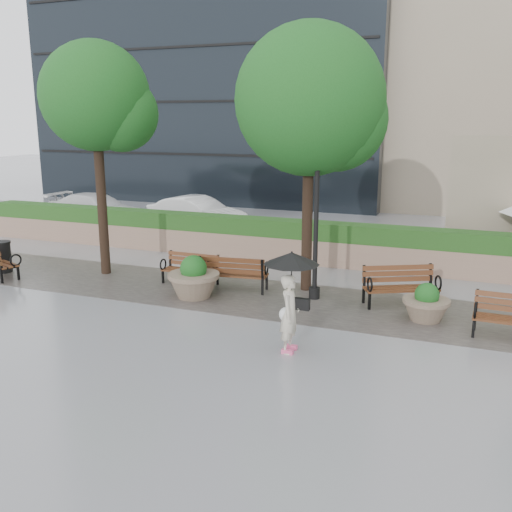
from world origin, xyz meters
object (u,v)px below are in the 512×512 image
(planter_left, at_px, (194,281))
(trash_bin, at_px, (3,258))
(lamppost, at_px, (316,231))
(car_left, at_px, (97,209))
(bench_1, at_px, (190,275))
(pedestrian, at_px, (291,292))
(bench_3, at_px, (400,294))
(planter_right, at_px, (426,306))
(car_right, at_px, (197,214))
(bench_2, at_px, (234,280))

(planter_left, bearing_deg, trash_bin, 178.83)
(lamppost, relative_size, car_left, 0.88)
(bench_1, distance_m, trash_bin, 5.93)
(bench_1, xyz_separation_m, trash_bin, (-5.85, -0.92, 0.20))
(pedestrian, bearing_deg, bench_3, -24.14)
(planter_right, distance_m, car_left, 16.46)
(bench_1, bearing_deg, pedestrian, -39.83)
(bench_3, bearing_deg, car_right, 115.93)
(bench_1, bearing_deg, planter_right, -5.35)
(car_left, xyz_separation_m, car_right, (4.81, 0.21, 0.04))
(lamppost, xyz_separation_m, car_right, (-6.98, 7.09, -1.07))
(bench_3, xyz_separation_m, planter_left, (-5.07, -1.27, 0.15))
(planter_right, bearing_deg, car_left, 152.67)
(bench_3, xyz_separation_m, car_right, (-9.11, 6.85, 0.42))
(trash_bin, height_order, car_left, car_left)
(car_left, bearing_deg, bench_2, -123.54)
(bench_1, xyz_separation_m, planter_left, (0.66, -1.05, 0.19))
(lamppost, height_order, car_left, lamppost)
(trash_bin, distance_m, car_right, 8.37)
(bench_2, distance_m, pedestrian, 4.43)
(lamppost, xyz_separation_m, pedestrian, (0.47, -3.47, -0.55))
(planter_left, height_order, car_right, car_right)
(bench_2, height_order, car_right, car_right)
(bench_3, distance_m, planter_right, 1.15)
(lamppost, bearing_deg, planter_right, -13.33)
(bench_1, height_order, car_right, car_right)
(bench_3, relative_size, planter_right, 1.80)
(planter_right, relative_size, pedestrian, 0.53)
(bench_2, relative_size, pedestrian, 0.93)
(planter_right, xyz_separation_m, car_left, (-14.62, 7.56, 0.32))
(trash_bin, relative_size, lamppost, 0.22)
(bench_1, xyz_separation_m, bench_3, (5.73, 0.22, 0.04))
(bench_1, height_order, planter_left, planter_left)
(bench_3, xyz_separation_m, lamppost, (-2.13, -0.24, 1.49))
(lamppost, xyz_separation_m, car_left, (-11.79, 6.89, -1.11))
(bench_3, height_order, trash_bin, bench_3)
(bench_2, xyz_separation_m, bench_3, (4.35, 0.33, 0.00))
(car_right, bearing_deg, car_left, 103.46)
(bench_2, bearing_deg, trash_bin, -1.01)
(trash_bin, relative_size, car_right, 0.21)
(car_right, bearing_deg, pedestrian, -133.80)
(planter_left, bearing_deg, pedestrian, -35.60)
(bench_2, relative_size, car_left, 0.41)
(bench_3, distance_m, pedestrian, 4.17)
(bench_1, bearing_deg, trash_bin, -170.30)
(planter_left, height_order, trash_bin, planter_left)
(lamppost, height_order, pedestrian, lamppost)
(car_left, distance_m, car_right, 4.81)
(bench_3, xyz_separation_m, pedestrian, (-1.66, -3.71, 0.94))
(lamppost, height_order, car_right, lamppost)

